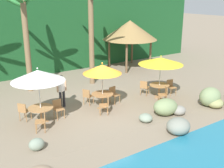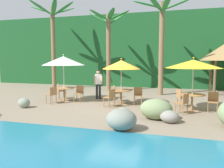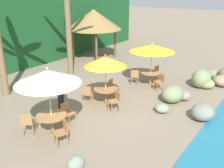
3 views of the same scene
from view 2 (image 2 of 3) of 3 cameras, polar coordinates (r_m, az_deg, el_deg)
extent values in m
plane|color=gray|center=(11.54, 0.89, -5.29)|extent=(120.00, 120.00, 0.00)
cube|color=gray|center=(11.54, 0.89, -5.27)|extent=(18.00, 5.20, 0.01)
cube|color=#194C23|center=(20.14, 7.87, 8.08)|extent=(28.00, 2.40, 6.00)
ellipsoid|color=gray|center=(8.66, 13.97, -7.79)|extent=(0.69, 0.59, 0.45)
ellipsoid|color=gray|center=(7.57, 2.30, -8.69)|extent=(1.00, 0.92, 0.69)
ellipsoid|color=#7A8C5E|center=(9.03, 10.81, -6.05)|extent=(1.23, 1.01, 0.79)
ellipsoid|color=gray|center=(9.21, 2.63, -7.02)|extent=(0.60, 0.64, 0.38)
ellipsoid|color=gray|center=(11.70, -20.85, -4.37)|extent=(0.58, 0.48, 0.47)
cylinder|color=silver|center=(12.81, -11.77, 0.92)|extent=(0.04, 0.04, 2.30)
cone|color=white|center=(12.76, -11.87, 5.63)|extent=(2.29, 2.29, 0.48)
sphere|color=white|center=(12.76, -11.90, 7.04)|extent=(0.07, 0.07, 0.07)
cube|color=#A37547|center=(12.96, -11.66, -4.09)|extent=(0.60, 0.12, 0.03)
cube|color=#A37547|center=(12.96, -11.66, -4.09)|extent=(0.12, 0.60, 0.03)
cylinder|color=#A37547|center=(12.90, -11.69, -2.54)|extent=(0.09, 0.09, 0.71)
cylinder|color=#A37547|center=(12.85, -11.73, -0.97)|extent=(1.10, 1.10, 0.03)
cylinder|color=#9E7042|center=(12.31, -7.84, -3.56)|extent=(0.04, 0.04, 0.45)
cylinder|color=#9E7042|center=(12.46, -9.34, -3.47)|extent=(0.04, 0.04, 0.45)
cylinder|color=#9E7042|center=(12.63, -7.17, -3.31)|extent=(0.04, 0.04, 0.45)
cylinder|color=#9E7042|center=(12.78, -8.64, -3.22)|extent=(0.04, 0.04, 0.45)
cube|color=#9E7042|center=(12.51, -8.27, -2.30)|extent=(0.42, 0.42, 0.03)
cube|color=#9E7042|center=(12.66, -7.90, -1.31)|extent=(0.42, 0.04, 0.42)
cylinder|color=#9E7042|center=(13.95, -11.52, -2.49)|extent=(0.04, 0.04, 0.45)
cylinder|color=#9E7042|center=(13.60, -11.31, -2.71)|extent=(0.04, 0.04, 0.45)
cylinder|color=#9E7042|center=(13.91, -12.98, -2.55)|extent=(0.04, 0.04, 0.45)
cylinder|color=#9E7042|center=(13.56, -12.81, -2.77)|extent=(0.04, 0.04, 0.45)
cube|color=#9E7042|center=(13.72, -12.18, -1.64)|extent=(0.59, 0.59, 0.03)
cube|color=#9E7042|center=(13.67, -13.02, -0.86)|extent=(0.28, 0.36, 0.42)
cylinder|color=#9E7042|center=(12.46, -15.89, -3.62)|extent=(0.04, 0.04, 0.45)
cylinder|color=#9E7042|center=(12.66, -14.56, -3.43)|extent=(0.04, 0.04, 0.45)
cylinder|color=#9E7042|center=(12.17, -14.93, -3.82)|extent=(0.04, 0.04, 0.45)
cylinder|color=#9E7042|center=(12.38, -13.59, -3.62)|extent=(0.04, 0.04, 0.45)
cube|color=#9E7042|center=(12.38, -14.77, -2.53)|extent=(0.55, 0.55, 0.03)
cube|color=#9E7042|center=(12.19, -14.25, -1.72)|extent=(0.20, 0.40, 0.42)
cylinder|color=silver|center=(11.64, 2.27, 0.07)|extent=(0.04, 0.04, 2.11)
cone|color=orange|center=(11.58, 2.29, 4.78)|extent=(1.91, 1.91, 0.44)
sphere|color=orange|center=(11.57, 2.29, 6.25)|extent=(0.07, 0.07, 0.07)
cube|color=#A37547|center=(11.79, 2.25, -4.97)|extent=(0.60, 0.12, 0.03)
cube|color=#A37547|center=(11.79, 2.25, -4.97)|extent=(0.12, 0.60, 0.03)
cylinder|color=#A37547|center=(11.73, 2.25, -3.27)|extent=(0.09, 0.09, 0.71)
cylinder|color=#A37547|center=(11.68, 2.26, -1.55)|extent=(1.10, 1.10, 0.03)
cylinder|color=#9E7042|center=(11.52, 7.27, -4.22)|extent=(0.04, 0.04, 0.45)
cylinder|color=#9E7042|center=(11.53, 5.49, -4.19)|extent=(0.04, 0.04, 0.45)
cylinder|color=#9E7042|center=(11.87, 7.30, -3.92)|extent=(0.04, 0.04, 0.45)
cylinder|color=#9E7042|center=(11.88, 5.57, -3.89)|extent=(0.04, 0.04, 0.45)
cube|color=#9E7042|center=(11.66, 6.42, -2.89)|extent=(0.48, 0.48, 0.03)
cube|color=#9E7042|center=(11.83, 6.46, -1.81)|extent=(0.42, 0.10, 0.42)
cylinder|color=#9E7042|center=(12.78, 2.04, -3.15)|extent=(0.04, 0.04, 0.45)
cylinder|color=#9E7042|center=(12.44, 2.39, -3.41)|extent=(0.04, 0.04, 0.45)
cylinder|color=#9E7042|center=(12.71, 0.47, -3.20)|extent=(0.04, 0.04, 0.45)
cylinder|color=#9E7042|center=(12.37, 0.77, -3.46)|extent=(0.04, 0.04, 0.45)
cube|color=#9E7042|center=(12.54, 1.42, -2.22)|extent=(0.56, 0.56, 0.03)
cube|color=#9E7042|center=(12.47, 0.53, -1.36)|extent=(0.22, 0.39, 0.42)
cylinder|color=#9E7042|center=(11.16, -2.03, -4.51)|extent=(0.04, 0.04, 0.45)
cylinder|color=#9E7042|center=(11.40, -0.71, -4.28)|extent=(0.04, 0.04, 0.45)
cylinder|color=#9E7042|center=(10.91, -0.75, -4.75)|extent=(0.04, 0.04, 0.45)
cylinder|color=#9E7042|center=(11.15, 0.57, -4.51)|extent=(0.04, 0.04, 0.45)
cube|color=#9E7042|center=(11.11, -0.73, -3.29)|extent=(0.57, 0.57, 0.03)
cube|color=#9E7042|center=(10.94, 0.00, -2.41)|extent=(0.23, 0.39, 0.42)
cylinder|color=silver|center=(10.77, 19.21, -0.58)|extent=(0.04, 0.04, 2.18)
cone|color=yellow|center=(10.70, 19.39, 4.69)|extent=(2.41, 2.41, 0.37)
sphere|color=yellow|center=(10.70, 19.44, 6.11)|extent=(0.07, 0.07, 0.07)
cube|color=#A37547|center=(10.94, 19.01, -6.18)|extent=(0.60, 0.12, 0.03)
cube|color=#A37547|center=(10.94, 19.01, -6.18)|extent=(0.12, 0.60, 0.03)
cylinder|color=#A37547|center=(10.87, 19.07, -4.35)|extent=(0.09, 0.09, 0.71)
cylinder|color=#A37547|center=(10.81, 19.14, -2.50)|extent=(1.10, 1.10, 0.03)
cylinder|color=#9E7042|center=(10.68, 24.47, -5.54)|extent=(0.04, 0.04, 0.45)
cylinder|color=#9E7042|center=(10.68, 22.55, -5.45)|extent=(0.04, 0.04, 0.45)
cylinder|color=#9E7042|center=(11.03, 24.48, -5.19)|extent=(0.04, 0.04, 0.45)
cylinder|color=#9E7042|center=(11.03, 22.62, -5.10)|extent=(0.04, 0.04, 0.45)
cube|color=#9E7042|center=(10.81, 23.59, -4.07)|extent=(0.48, 0.48, 0.03)
cube|color=#9E7042|center=(10.98, 23.65, -2.89)|extent=(0.42, 0.10, 0.42)
cylinder|color=#9E7042|center=(11.86, 17.30, -4.15)|extent=(0.04, 0.04, 0.45)
cylinder|color=#9E7042|center=(11.56, 18.14, -4.44)|extent=(0.04, 0.04, 0.45)
cylinder|color=#9E7042|center=(11.70, 15.76, -4.24)|extent=(0.04, 0.04, 0.45)
cylinder|color=#9E7042|center=(11.39, 16.57, -4.55)|extent=(0.04, 0.04, 0.45)
cube|color=#9E7042|center=(11.59, 16.98, -3.17)|extent=(0.57, 0.57, 0.03)
cube|color=#9E7042|center=(11.46, 16.13, -2.26)|extent=(0.23, 0.39, 0.42)
cylinder|color=#9E7042|center=(10.13, 15.24, -5.81)|extent=(0.04, 0.04, 0.45)
cylinder|color=#9E7042|center=(10.42, 16.34, -5.51)|extent=(0.04, 0.04, 0.45)
cylinder|color=#9E7042|center=(9.94, 16.96, -6.09)|extent=(0.04, 0.04, 0.45)
cylinder|color=#9E7042|center=(10.24, 18.03, -5.77)|extent=(0.04, 0.04, 0.45)
cube|color=#9E7042|center=(10.14, 16.68, -4.46)|extent=(0.58, 0.58, 0.03)
cube|color=#9E7042|center=(10.00, 17.68, -3.50)|extent=(0.26, 0.37, 0.42)
cylinder|color=brown|center=(18.55, -14.23, 8.48)|extent=(0.32, 0.32, 6.22)
ellipsoid|color=#2D7A38|center=(18.31, -11.93, 17.71)|extent=(1.88, 0.61, 0.95)
ellipsoid|color=#2D7A38|center=(19.34, -11.68, 17.21)|extent=(1.37, 1.78, 0.79)
ellipsoid|color=#2D7A38|center=(19.88, -14.47, 16.83)|extent=(1.28, 1.82, 0.79)
ellipsoid|color=#2D7A38|center=(19.44, -17.06, 17.06)|extent=(1.93, 0.41, 0.73)
ellipsoid|color=#2D7A38|center=(18.38, -17.16, 17.58)|extent=(1.12, 1.85, 0.89)
ellipsoid|color=#2D7A38|center=(17.93, -14.10, 17.86)|extent=(1.39, 1.67, 1.00)
cylinder|color=brown|center=(16.64, -0.87, 7.66)|extent=(0.32, 0.32, 5.47)
ellipsoid|color=#2D7A38|center=(16.61, 1.74, 16.58)|extent=(1.58, 0.53, 0.62)
ellipsoid|color=#2D7A38|center=(17.42, 1.17, 15.73)|extent=(1.05, 1.40, 0.93)
ellipsoid|color=#2D7A38|center=(17.64, -1.74, 15.76)|extent=(1.17, 1.41, 0.80)
ellipsoid|color=#2D7A38|center=(17.16, -3.50, 15.89)|extent=(1.45, 0.40, 0.91)
ellipsoid|color=#2D7A38|center=(16.46, -3.23, 16.63)|extent=(1.21, 1.45, 0.66)
ellipsoid|color=#2D7A38|center=(16.15, -0.25, 16.96)|extent=(1.09, 1.54, 0.57)
cylinder|color=brown|center=(15.11, 12.05, 8.40)|extent=(0.32, 0.32, 5.84)
ellipsoid|color=#2D7A38|center=(15.55, 15.90, 18.43)|extent=(1.81, 0.59, 0.77)
ellipsoid|color=#2D7A38|center=(16.19, 14.46, 18.05)|extent=(1.32, 1.69, 0.69)
ellipsoid|color=#2D7A38|center=(16.35, 11.23, 18.10)|extent=(1.03, 1.83, 0.60)
ellipsoid|color=#2D7A38|center=(15.50, 8.65, 18.81)|extent=(1.85, 0.54, 0.61)
ellipsoid|color=#2D7A38|center=(14.68, 10.43, 19.21)|extent=(1.05, 1.74, 0.87)
ellipsoid|color=#2D7A38|center=(14.59, 13.37, 19.10)|extent=(0.94, 1.72, 0.97)
cylinder|color=brown|center=(18.18, 23.06, 1.89)|extent=(0.16, 0.16, 2.20)
cylinder|color=brown|center=(15.94, 23.97, 1.33)|extent=(0.16, 0.16, 2.20)
cylinder|color=#232328|center=(13.36, -3.75, -1.87)|extent=(0.13, 0.13, 0.86)
cylinder|color=#232328|center=(13.30, -3.02, -1.90)|extent=(0.13, 0.13, 0.86)
cube|color=white|center=(13.25, -3.40, 1.20)|extent=(0.39, 0.35, 0.58)
cylinder|color=tan|center=(13.33, -4.29, 1.00)|extent=(0.08, 0.08, 0.50)
cylinder|color=tan|center=(13.18, -2.50, 0.96)|extent=(0.08, 0.08, 0.50)
sphere|color=tan|center=(13.22, -3.41, 2.97)|extent=(0.21, 0.21, 0.21)
sphere|color=black|center=(13.22, -3.41, 3.18)|extent=(0.18, 0.18, 0.18)
camera|label=1|loc=(10.38, -75.41, 19.69)|focal=45.09mm
camera|label=3|loc=(12.57, -52.09, 16.28)|focal=40.49mm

